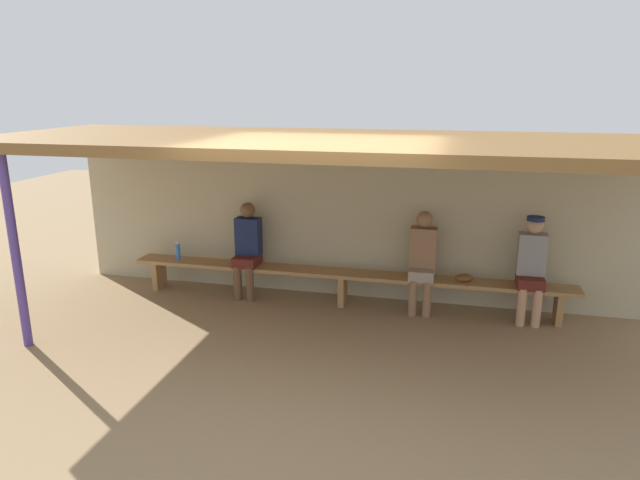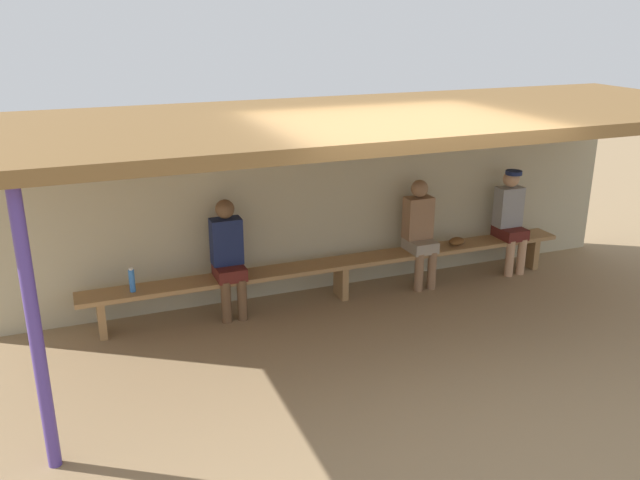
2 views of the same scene
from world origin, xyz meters
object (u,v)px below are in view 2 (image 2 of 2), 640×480
Objects in this scene: player_leftmost at (420,229)px; baseball_glove_dark_brown at (456,241)px; support_post at (36,335)px; player_with_sunglasses at (228,254)px; bench at (341,267)px; water_bottle_clear at (132,280)px; player_in_red at (510,216)px.

baseball_glove_dark_brown is (0.54, -0.01, -0.22)m from player_leftmost.
support_post is 1.65× the size of player_leftmost.
support_post is at bearing 2.08° from baseball_glove_dark_brown.
player_with_sunglasses is at bearing 180.00° from player_leftmost.
support_post is 3.94m from bench.
bench is at bearing -179.83° from player_leftmost.
player_with_sunglasses is at bearing 1.78° from water_bottle_clear.
player_with_sunglasses is at bearing 47.88° from support_post.
player_leftmost is at bearing 0.17° from bench.
bench is at bearing 0.70° from water_bottle_clear.
baseball_glove_dark_brown is at bearing -0.57° from player_leftmost.
support_post reaches higher than player_in_red.
player_with_sunglasses is (-1.36, 0.00, 0.34)m from bench.
player_leftmost is at bearing -179.98° from player_in_red.
bench is 22.38× the size of water_bottle_clear.
player_with_sunglasses is at bearing -179.99° from player_in_red.
player_in_red is (1.33, 0.00, 0.02)m from player_leftmost.
support_post reaches higher than water_bottle_clear.
player_in_red is at bearing 0.09° from bench.
bench is 2.41m from water_bottle_clear.
player_in_red is 1.01× the size of player_with_sunglasses.
water_bottle_clear reaches higher than bench.
water_bottle_clear is at bearing -179.30° from bench.
player_leftmost is (4.31, 2.10, -0.37)m from support_post.
player_with_sunglasses is at bearing -21.45° from baseball_glove_dark_brown.
player_in_red reaches higher than water_bottle_clear.
player_with_sunglasses reaches higher than baseball_glove_dark_brown.
player_in_red is 4.79m from water_bottle_clear.
player_with_sunglasses reaches higher than water_bottle_clear.
player_in_red is (2.38, 0.00, 0.36)m from bench.
water_bottle_clear is (-2.41, -0.03, 0.20)m from bench.
bench is 1.40m from player_with_sunglasses.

